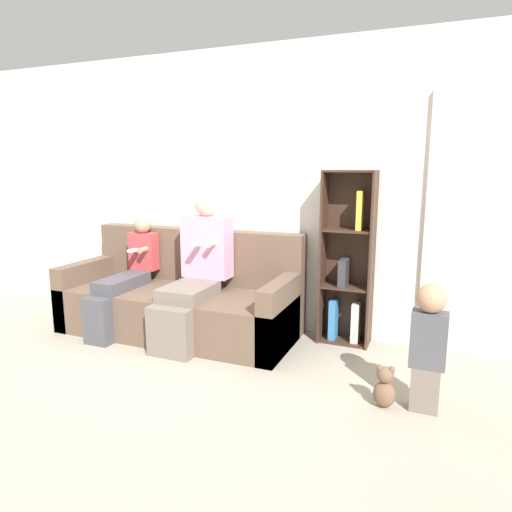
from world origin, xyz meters
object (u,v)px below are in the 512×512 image
object	(u,v)px
adult_seated	(197,268)
bookshelf	(348,266)
teddy_bear	(385,388)
couch	(182,300)
child_seated	(125,276)
toddler_standing	(428,343)

from	to	relation	value
adult_seated	bookshelf	world-z (taller)	bookshelf
teddy_bear	couch	bearing A→B (deg)	159.57
adult_seated	bookshelf	bearing A→B (deg)	19.05
couch	adult_seated	bearing A→B (deg)	-24.53
adult_seated	bookshelf	distance (m)	1.30
child_seated	teddy_bear	bearing A→B (deg)	-12.72
couch	child_seated	world-z (taller)	child_seated
couch	toddler_standing	size ratio (longest dim) A/B	2.63
couch	teddy_bear	bearing A→B (deg)	-20.43
toddler_standing	couch	bearing A→B (deg)	163.17
couch	adult_seated	xyz separation A→B (m)	(0.22, -0.10, 0.35)
child_seated	teddy_bear	world-z (taller)	child_seated
bookshelf	teddy_bear	size ratio (longest dim) A/B	5.24
couch	bookshelf	distance (m)	1.53
child_seated	toddler_standing	world-z (taller)	child_seated
toddler_standing	bookshelf	distance (m)	1.21
adult_seated	toddler_standing	bearing A→B (deg)	-15.89
couch	adult_seated	world-z (taller)	adult_seated
adult_seated	teddy_bear	xyz separation A→B (m)	(1.68, -0.61, -0.51)
adult_seated	teddy_bear	bearing A→B (deg)	-19.87
child_seated	bookshelf	distance (m)	2.01
teddy_bear	toddler_standing	bearing A→B (deg)	14.84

